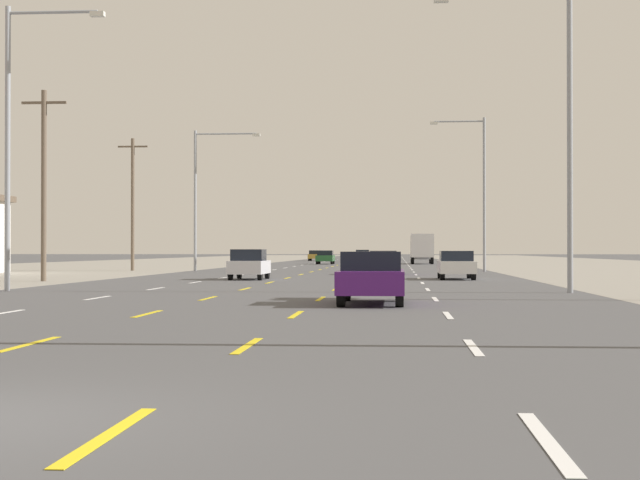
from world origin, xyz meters
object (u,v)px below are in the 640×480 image
(streetlight_right_row_1, at_px, (479,184))
(hatchback_inner_left_near, at_px, (249,264))
(sedan_far_right_mid, at_px, (456,265))
(hatchback_center_turn_farthest, at_px, (363,256))
(sedan_inner_right_nearest, at_px, (372,277))
(streetlight_right_row_0, at_px, (556,115))
(sedan_far_left_distant_a, at_px, (315,255))
(sedan_inner_left_far, at_px, (325,257))
(streetlight_left_row_0, at_px, (16,128))
(box_truck_far_right_farther, at_px, (422,247))
(streetlight_left_row_1, at_px, (202,189))
(sedan_inner_right_midfar, at_px, (383,262))

(streetlight_right_row_1, bearing_deg, hatchback_inner_left_near, -124.59)
(sedan_far_right_mid, xyz_separation_m, hatchback_center_turn_farthest, (-7.23, 71.59, 0.03))
(sedan_inner_right_nearest, xyz_separation_m, streetlight_right_row_0, (6.28, 7.67, 5.49))
(hatchback_center_turn_farthest, distance_m, sedan_far_left_distant_a, 16.37)
(sedan_inner_left_far, xyz_separation_m, streetlight_left_row_0, (-6.30, -70.71, 5.21))
(sedan_far_right_mid, height_order, box_truck_far_right_farther, box_truck_far_right_farther)
(box_truck_far_right_farther, xyz_separation_m, streetlight_left_row_0, (-16.64, -72.98, 4.13))
(streetlight_left_row_1, bearing_deg, hatchback_center_turn_farthest, 79.89)
(hatchback_center_turn_farthest, height_order, streetlight_left_row_1, streetlight_left_row_1)
(sedan_inner_right_nearest, distance_m, hatchback_inner_left_near, 23.53)
(sedan_inner_right_midfar, height_order, sedan_inner_left_far, same)
(sedan_inner_right_midfar, xyz_separation_m, streetlight_right_row_0, (6.39, -25.92, 5.49))
(streetlight_right_row_0, bearing_deg, sedan_inner_right_nearest, -129.28)
(box_truck_far_right_farther, relative_size, streetlight_right_row_1, 0.67)
(sedan_far_right_mid, bearing_deg, sedan_inner_left_far, 101.03)
(sedan_far_right_mid, bearing_deg, streetlight_right_row_1, 81.55)
(sedan_inner_left_far, relative_size, streetlight_left_row_1, 0.45)
(hatchback_center_turn_farthest, height_order, streetlight_right_row_1, streetlight_right_row_1)
(sedan_far_left_distant_a, xyz_separation_m, streetlight_right_row_1, (16.98, -68.34, 5.34))
(sedan_far_right_mid, height_order, sedan_inner_left_far, same)
(sedan_inner_right_midfar, height_order, streetlight_right_row_0, streetlight_right_row_0)
(sedan_inner_right_midfar, bearing_deg, hatchback_inner_left_near, -121.17)
(sedan_inner_right_midfar, relative_size, streetlight_right_row_1, 0.42)
(sedan_inner_right_nearest, xyz_separation_m, hatchback_inner_left_near, (-6.81, 22.52, 0.03))
(sedan_far_right_mid, bearing_deg, streetlight_right_row_0, -81.04)
(box_truck_far_right_farther, height_order, streetlight_left_row_1, streetlight_left_row_1)
(hatchback_inner_left_near, relative_size, streetlight_right_row_0, 0.36)
(hatchback_inner_left_near, xyz_separation_m, sedan_inner_right_midfar, (6.69, 11.07, -0.03))
(sedan_inner_left_far, distance_m, sedan_far_left_distant_a, 31.88)
(streetlight_right_row_1, bearing_deg, box_truck_far_right_farther, 94.38)
(streetlight_left_row_0, relative_size, streetlight_left_row_1, 1.05)
(sedan_inner_left_far, relative_size, box_truck_far_right_farther, 0.62)
(sedan_inner_right_nearest, distance_m, sedan_far_left_distant_a, 110.56)
(streetlight_right_row_0, xyz_separation_m, streetlight_left_row_1, (-19.31, 34.04, -0.41))
(hatchback_inner_left_near, bearing_deg, sedan_inner_right_nearest, -73.19)
(sedan_inner_right_midfar, relative_size, streetlight_right_row_0, 0.42)
(sedan_inner_right_midfar, bearing_deg, streetlight_left_row_1, 147.83)
(sedan_inner_right_nearest, distance_m, sedan_far_right_mid, 24.00)
(sedan_inner_right_midfar, bearing_deg, hatchback_center_turn_farthest, 93.12)
(box_truck_far_right_farther, xyz_separation_m, streetlight_right_row_0, (2.83, -72.98, 4.41))
(hatchback_inner_left_near, distance_m, box_truck_far_right_farther, 59.04)
(hatchback_inner_left_near, height_order, streetlight_left_row_1, streetlight_left_row_1)
(sedan_inner_right_nearest, relative_size, sedan_far_right_mid, 1.00)
(sedan_inner_right_midfar, bearing_deg, sedan_inner_right_nearest, -89.81)
(hatchback_inner_left_near, bearing_deg, sedan_inner_left_far, 90.10)
(box_truck_far_right_farther, xyz_separation_m, sedan_far_left_distant_a, (-14.00, 29.40, -1.08))
(box_truck_far_right_farther, bearing_deg, hatchback_center_turn_farthest, 115.29)
(sedan_inner_right_nearest, distance_m, streetlight_left_row_0, 16.13)
(streetlight_left_row_1, distance_m, streetlight_right_row_1, 19.46)
(streetlight_left_row_0, bearing_deg, sedan_inner_right_midfar, 63.21)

